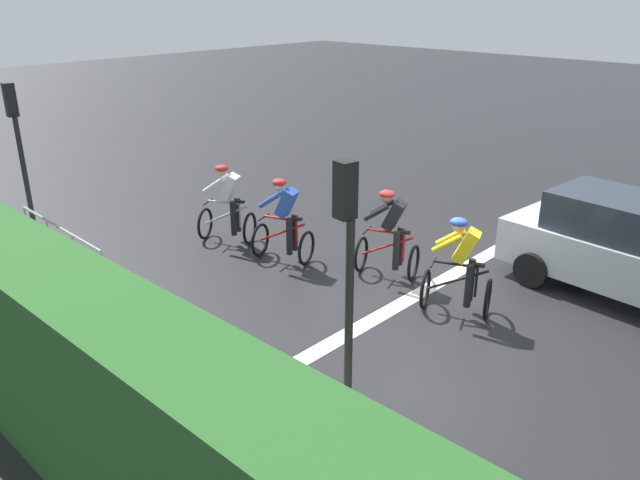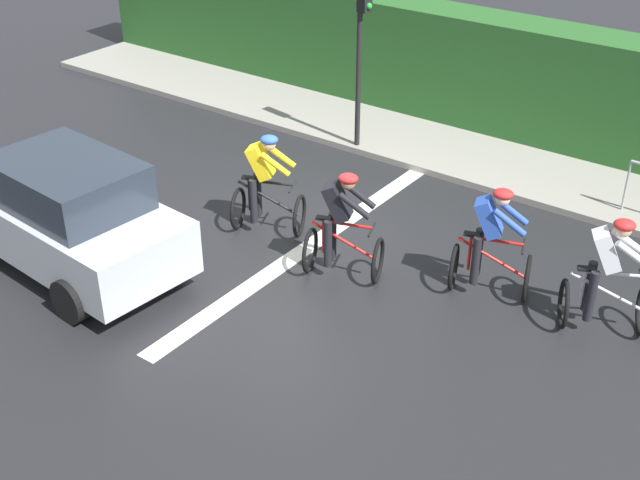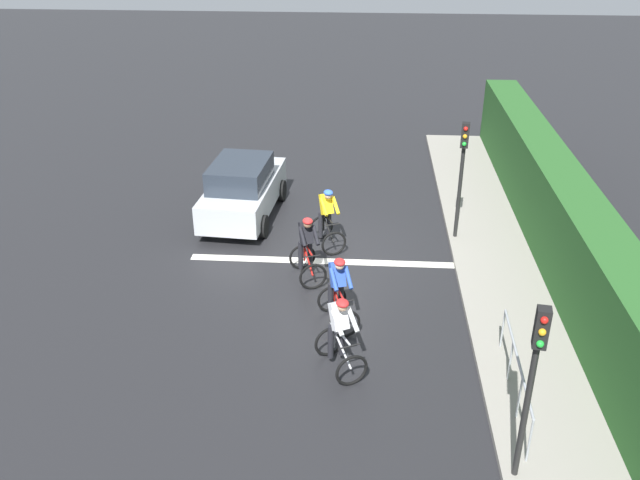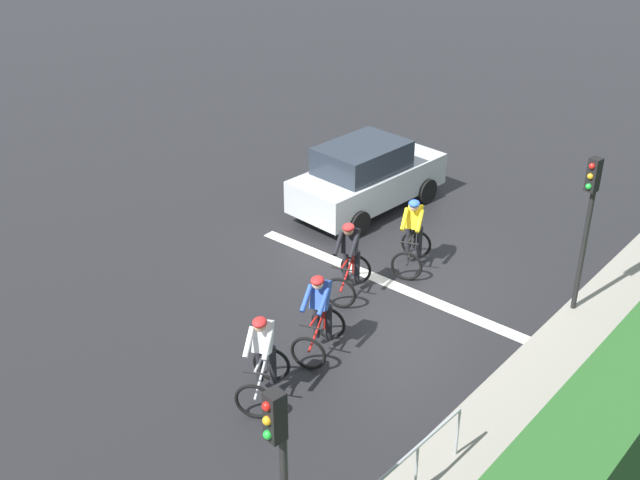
{
  "view_description": "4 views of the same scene",
  "coord_description": "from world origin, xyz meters",
  "px_view_note": "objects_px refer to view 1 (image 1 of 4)",
  "views": [
    {
      "loc": [
        -8.34,
        -5.14,
        5.04
      ],
      "look_at": [
        -0.8,
        1.95,
        0.89
      ],
      "focal_mm": 35.59,
      "sensor_mm": 36.0,
      "label": 1
    },
    {
      "loc": [
        8.91,
        7.17,
        6.64
      ],
      "look_at": [
        0.82,
        1.25,
        0.77
      ],
      "focal_mm": 46.72,
      "sensor_mm": 36.0,
      "label": 2
    },
    {
      "loc": [
        -0.89,
        15.7,
        8.48
      ],
      "look_at": [
        0.06,
        1.69,
        1.25
      ],
      "focal_mm": 38.09,
      "sensor_mm": 36.0,
      "label": 3
    },
    {
      "loc": [
        -8.24,
        12.52,
        8.91
      ],
      "look_at": [
        0.95,
        1.58,
        1.18
      ],
      "focal_mm": 45.31,
      "sensor_mm": 36.0,
      "label": 4
    }
  ],
  "objects_px": {
    "car_silver": "(625,248)",
    "cyclist_fourth": "(461,269)",
    "cyclist_second": "(284,222)",
    "traffic_light_far_junction": "(18,141)",
    "pedestrian_railing_kerbside": "(61,239)",
    "traffic_light_near_crossing": "(347,259)",
    "cyclist_mid": "(390,236)",
    "cyclist_lead": "(228,206)"
  },
  "relations": [
    {
      "from": "traffic_light_near_crossing",
      "to": "cyclist_lead",
      "type": "bearing_deg",
      "value": 63.34
    },
    {
      "from": "traffic_light_near_crossing",
      "to": "cyclist_fourth",
      "type": "bearing_deg",
      "value": 8.73
    },
    {
      "from": "traffic_light_far_junction",
      "to": "pedestrian_railing_kerbside",
      "type": "relative_size",
      "value": 1.04
    },
    {
      "from": "cyclist_lead",
      "to": "cyclist_second",
      "type": "distance_m",
      "value": 1.59
    },
    {
      "from": "cyclist_lead",
      "to": "cyclist_mid",
      "type": "height_order",
      "value": "same"
    },
    {
      "from": "cyclist_second",
      "to": "traffic_light_near_crossing",
      "type": "distance_m",
      "value": 5.34
    },
    {
      "from": "cyclist_second",
      "to": "car_silver",
      "type": "bearing_deg",
      "value": -60.86
    },
    {
      "from": "cyclist_lead",
      "to": "traffic_light_near_crossing",
      "type": "bearing_deg",
      "value": -116.66
    },
    {
      "from": "cyclist_mid",
      "to": "cyclist_fourth",
      "type": "height_order",
      "value": "same"
    },
    {
      "from": "traffic_light_far_junction",
      "to": "pedestrian_railing_kerbside",
      "type": "xyz_separation_m",
      "value": [
        -0.3,
        -1.94,
        -1.45
      ]
    },
    {
      "from": "cyclist_second",
      "to": "cyclist_mid",
      "type": "relative_size",
      "value": 1.0
    },
    {
      "from": "cyclist_mid",
      "to": "traffic_light_far_junction",
      "type": "distance_m",
      "value": 7.49
    },
    {
      "from": "cyclist_mid",
      "to": "pedestrian_railing_kerbside",
      "type": "relative_size",
      "value": 0.52
    },
    {
      "from": "cyclist_mid",
      "to": "traffic_light_near_crossing",
      "type": "height_order",
      "value": "traffic_light_near_crossing"
    },
    {
      "from": "cyclist_fourth",
      "to": "cyclist_second",
      "type": "bearing_deg",
      "value": 97.07
    },
    {
      "from": "cyclist_mid",
      "to": "cyclist_fourth",
      "type": "distance_m",
      "value": 1.76
    },
    {
      "from": "cyclist_mid",
      "to": "pedestrian_railing_kerbside",
      "type": "xyz_separation_m",
      "value": [
        -4.18,
        4.31,
        -0.02
      ]
    },
    {
      "from": "traffic_light_far_junction",
      "to": "pedestrian_railing_kerbside",
      "type": "bearing_deg",
      "value": -98.92
    },
    {
      "from": "car_silver",
      "to": "cyclist_fourth",
      "type": "bearing_deg",
      "value": 146.22
    },
    {
      "from": "traffic_light_near_crossing",
      "to": "car_silver",
      "type": "bearing_deg",
      "value": -10.96
    },
    {
      "from": "cyclist_mid",
      "to": "traffic_light_near_crossing",
      "type": "bearing_deg",
      "value": -149.59
    },
    {
      "from": "cyclist_lead",
      "to": "car_silver",
      "type": "relative_size",
      "value": 0.39
    },
    {
      "from": "cyclist_second",
      "to": "cyclist_fourth",
      "type": "xyz_separation_m",
      "value": [
        0.45,
        -3.65,
        0.0
      ]
    },
    {
      "from": "cyclist_second",
      "to": "traffic_light_far_junction",
      "type": "xyz_separation_m",
      "value": [
        -3.04,
        4.32,
        1.43
      ]
    },
    {
      "from": "traffic_light_near_crossing",
      "to": "pedestrian_railing_kerbside",
      "type": "xyz_separation_m",
      "value": [
        -0.34,
        6.56,
        -1.45
      ]
    },
    {
      "from": "pedestrian_railing_kerbside",
      "to": "traffic_light_near_crossing",
      "type": "bearing_deg",
      "value": -87.02
    },
    {
      "from": "pedestrian_railing_kerbside",
      "to": "cyclist_second",
      "type": "bearing_deg",
      "value": -35.44
    },
    {
      "from": "cyclist_fourth",
      "to": "cyclist_mid",
      "type": "bearing_deg",
      "value": 77.47
    },
    {
      "from": "cyclist_lead",
      "to": "cyclist_fourth",
      "type": "height_order",
      "value": "same"
    },
    {
      "from": "pedestrian_railing_kerbside",
      "to": "cyclist_mid",
      "type": "bearing_deg",
      "value": -45.85
    },
    {
      "from": "cyclist_second",
      "to": "traffic_light_far_junction",
      "type": "distance_m",
      "value": 5.47
    },
    {
      "from": "cyclist_second",
      "to": "car_silver",
      "type": "height_order",
      "value": "car_silver"
    },
    {
      "from": "cyclist_mid",
      "to": "cyclist_fourth",
      "type": "xyz_separation_m",
      "value": [
        -0.38,
        -1.72,
        0.0
      ]
    },
    {
      "from": "cyclist_mid",
      "to": "traffic_light_near_crossing",
      "type": "relative_size",
      "value": 0.5
    },
    {
      "from": "cyclist_second",
      "to": "pedestrian_railing_kerbside",
      "type": "height_order",
      "value": "cyclist_second"
    },
    {
      "from": "cyclist_fourth",
      "to": "pedestrian_railing_kerbside",
      "type": "distance_m",
      "value": 7.12
    },
    {
      "from": "cyclist_second",
      "to": "pedestrian_railing_kerbside",
      "type": "relative_size",
      "value": 0.52
    },
    {
      "from": "cyclist_lead",
      "to": "car_silver",
      "type": "xyz_separation_m",
      "value": [
        3.08,
        -6.92,
        0.08
      ]
    },
    {
      "from": "car_silver",
      "to": "pedestrian_railing_kerbside",
      "type": "distance_m",
      "value": 9.97
    },
    {
      "from": "cyclist_fourth",
      "to": "car_silver",
      "type": "bearing_deg",
      "value": -33.78
    },
    {
      "from": "cyclist_lead",
      "to": "cyclist_mid",
      "type": "distance_m",
      "value": 3.64
    },
    {
      "from": "cyclist_lead",
      "to": "traffic_light_near_crossing",
      "type": "height_order",
      "value": "traffic_light_near_crossing"
    }
  ]
}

